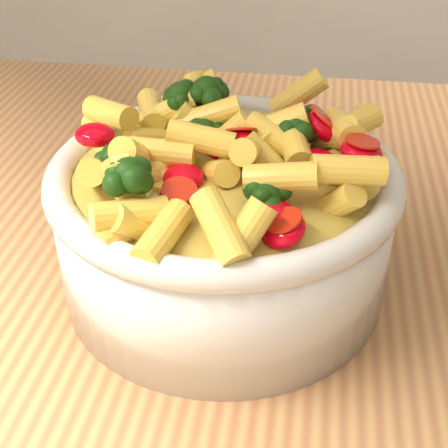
# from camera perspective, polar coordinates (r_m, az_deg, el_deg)

# --- Properties ---
(table) EXTENTS (1.20, 0.80, 0.90)m
(table) POSITION_cam_1_polar(r_m,az_deg,el_deg) (0.57, -2.69, -10.81)
(table) COLOR tan
(table) RESTS_ON ground
(serving_bowl) EXTENTS (0.24, 0.24, 0.10)m
(serving_bowl) POSITION_cam_1_polar(r_m,az_deg,el_deg) (0.44, 0.00, 0.14)
(serving_bowl) COLOR silver
(serving_bowl) RESTS_ON table
(pasta_salad) EXTENTS (0.19, 0.19, 0.04)m
(pasta_salad) POSITION_cam_1_polar(r_m,az_deg,el_deg) (0.41, 0.00, 7.58)
(pasta_salad) COLOR #FFD050
(pasta_salad) RESTS_ON serving_bowl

